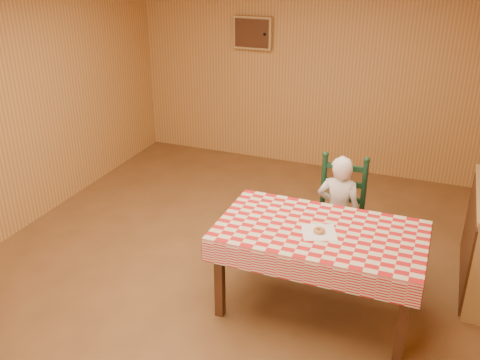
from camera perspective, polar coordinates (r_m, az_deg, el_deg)
name	(u,v)px	position (r m, az deg, el deg)	size (l,w,h in m)	color
ground	(232,283)	(4.99, -0.86, -10.89)	(6.00, 6.00, 0.00)	brown
cabin_walls	(254,73)	(4.68, 1.49, 11.39)	(5.10, 6.05, 2.65)	#C48B46
dining_table	(320,238)	(4.35, 8.52, -6.19)	(1.66, 0.96, 0.77)	#482713
ladder_chair	(339,215)	(5.11, 10.49, -3.73)	(0.44, 0.40, 1.08)	#10311C
seated_child	(338,212)	(5.04, 10.41, -3.42)	(0.41, 0.27, 1.12)	silver
napkin	(319,232)	(4.26, 8.43, -5.54)	(0.26, 0.26, 0.00)	white
donut	(319,230)	(4.26, 8.45, -5.33)	(0.09, 0.09, 0.03)	#C47D46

